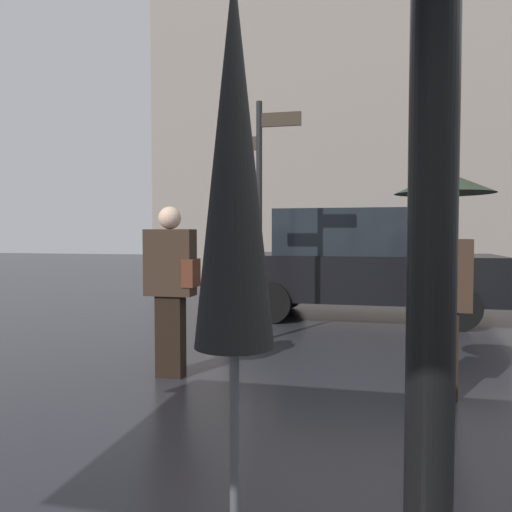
{
  "coord_description": "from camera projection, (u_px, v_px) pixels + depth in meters",
  "views": [
    {
      "loc": [
        -0.49,
        -2.1,
        1.46
      ],
      "look_at": [
        -2.12,
        5.05,
        1.13
      ],
      "focal_mm": 35.72,
      "sensor_mm": 36.0,
      "label": 1
    }
  ],
  "objects": [
    {
      "name": "folded_patio_umbrella_near",
      "position": [
        234.0,
        205.0,
        1.83
      ],
      "size": [
        0.5,
        0.5,
        2.42
      ],
      "color": "black",
      "rests_on": "ground"
    },
    {
      "name": "pedestrian_with_umbrella",
      "position": [
        444.0,
        231.0,
        4.43
      ],
      "size": [
        0.85,
        0.85,
        1.99
      ],
      "rotation": [
        0.0,
        0.0,
        1.74
      ],
      "color": "black",
      "rests_on": "ground"
    },
    {
      "name": "pedestrian_with_bag",
      "position": [
        172.0,
        281.0,
        5.14
      ],
      "size": [
        0.53,
        0.24,
        1.73
      ],
      "rotation": [
        0.0,
        0.0,
        5.5
      ],
      "color": "black",
      "rests_on": "ground"
    },
    {
      "name": "parked_car_left",
      "position": [
        358.0,
        263.0,
        8.72
      ],
      "size": [
        4.41,
        1.86,
        1.86
      ],
      "rotation": [
        0.0,
        0.0,
        0.28
      ],
      "color": "black",
      "rests_on": "ground"
    },
    {
      "name": "street_signpost",
      "position": [
        260.0,
        198.0,
        6.78
      ],
      "size": [
        1.08,
        0.08,
        3.2
      ],
      "color": "black",
      "rests_on": "ground"
    },
    {
      "name": "building_block",
      "position": [
        391.0,
        42.0,
        15.32
      ],
      "size": [
        14.15,
        3.19,
        14.41
      ],
      "primitive_type": "cube",
      "color": "gray",
      "rests_on": "ground"
    }
  ]
}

